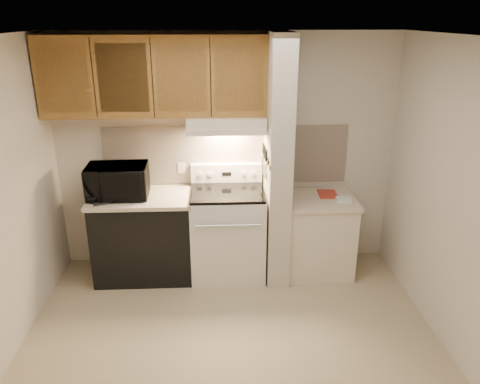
{
  "coord_description": "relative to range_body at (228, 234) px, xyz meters",
  "views": [
    {
      "loc": [
        -0.09,
        -3.33,
        2.63
      ],
      "look_at": [
        0.11,
        0.75,
        1.09
      ],
      "focal_mm": 35.0,
      "sensor_mm": 36.0,
      "label": 1
    }
  ],
  "objects": [
    {
      "name": "range_knob_right_inner",
      "position": [
        0.18,
        0.24,
        0.59
      ],
      "size": [
        0.05,
        0.02,
        0.05
      ],
      "primitive_type": "cylinder",
      "rotation": [
        1.57,
        0.0,
        0.0
      ],
      "color": "silver",
      "rests_on": "range_backguard"
    },
    {
      "name": "ceiling",
      "position": [
        0.0,
        -1.16,
        2.04
      ],
      "size": [
        3.6,
        3.6,
        0.0
      ],
      "primitive_type": "plane",
      "rotation": [
        3.14,
        0.0,
        0.0
      ],
      "color": "white",
      "rests_on": "wall_back"
    },
    {
      "name": "cab_gap_c",
      "position": [
        -0.14,
        0.01,
        1.62
      ],
      "size": [
        0.01,
        0.01,
        0.73
      ],
      "primitive_type": "cube",
      "color": "black",
      "rests_on": "upper_cabinets"
    },
    {
      "name": "knife_handle_b",
      "position": [
        0.38,
        -0.14,
        0.91
      ],
      "size": [
        0.02,
        0.02,
        0.1
      ],
      "primitive_type": "cylinder",
      "color": "black",
      "rests_on": "knife_strip"
    },
    {
      "name": "microwave",
      "position": [
        -1.1,
        -0.01,
        0.62
      ],
      "size": [
        0.61,
        0.43,
        0.33
      ],
      "primitive_type": "imported",
      "rotation": [
        0.0,
        0.0,
        0.04
      ],
      "color": "black",
      "rests_on": "left_countertop"
    },
    {
      "name": "knife_strip",
      "position": [
        0.39,
        -0.06,
        0.86
      ],
      "size": [
        0.02,
        0.42,
        0.04
      ],
      "primitive_type": "cube",
      "color": "black",
      "rests_on": "partition_pillar"
    },
    {
      "name": "oven_window",
      "position": [
        0.0,
        -0.32,
        0.04
      ],
      "size": [
        0.5,
        0.01,
        0.3
      ],
      "primitive_type": "cube",
      "color": "black",
      "rests_on": "range_body"
    },
    {
      "name": "knife_blade_e",
      "position": [
        0.38,
        0.11,
        0.75
      ],
      "size": [
        0.01,
        0.04,
        0.18
      ],
      "primitive_type": "cube",
      "color": "silver",
      "rests_on": "knife_strip"
    },
    {
      "name": "range_body",
      "position": [
        0.0,
        0.0,
        0.0
      ],
      "size": [
        0.76,
        0.65,
        0.92
      ],
      "primitive_type": "cube",
      "color": "silver",
      "rests_on": "floor"
    },
    {
      "name": "range_knob_left_inner",
      "position": [
        -0.18,
        0.24,
        0.59
      ],
      "size": [
        0.05,
        0.02,
        0.05
      ],
      "primitive_type": "cylinder",
      "rotation": [
        1.57,
        0.0,
        0.0
      ],
      "color": "silver",
      "rests_on": "range_backguard"
    },
    {
      "name": "knife_handle_c",
      "position": [
        0.38,
        -0.05,
        0.91
      ],
      "size": [
        0.02,
        0.02,
        0.1
      ],
      "primitive_type": "cylinder",
      "color": "black",
      "rests_on": "knife_strip"
    },
    {
      "name": "backsplash",
      "position": [
        0.0,
        0.33,
        0.78
      ],
      "size": [
        2.6,
        0.02,
        0.63
      ],
      "primitive_type": "cube",
      "color": "#FFE4CD",
      "rests_on": "wall_back"
    },
    {
      "name": "range_hood",
      "position": [
        0.0,
        0.12,
        1.17
      ],
      "size": [
        0.78,
        0.44,
        0.15
      ],
      "primitive_type": "cube",
      "color": "beige",
      "rests_on": "upper_cabinets"
    },
    {
      "name": "right_cab_base",
      "position": [
        0.97,
        -0.01,
        -0.06
      ],
      "size": [
        0.7,
        0.6,
        0.81
      ],
      "primitive_type": "cube",
      "color": "beige",
      "rests_on": "floor"
    },
    {
      "name": "knife_handle_e",
      "position": [
        0.38,
        0.11,
        0.91
      ],
      "size": [
        0.02,
        0.02,
        0.1
      ],
      "primitive_type": "cylinder",
      "color": "black",
      "rests_on": "knife_strip"
    },
    {
      "name": "range_knob_right_outer",
      "position": [
        0.28,
        0.24,
        0.59
      ],
      "size": [
        0.05,
        0.02,
        0.05
      ],
      "primitive_type": "cylinder",
      "rotation": [
        1.57,
        0.0,
        0.0
      ],
      "color": "silver",
      "rests_on": "range_backguard"
    },
    {
      "name": "knife_blade_a",
      "position": [
        0.38,
        -0.23,
        0.76
      ],
      "size": [
        0.01,
        0.03,
        0.16
      ],
      "primitive_type": "cube",
      "color": "silver",
      "rests_on": "knife_strip"
    },
    {
      "name": "cab_door_a",
      "position": [
        -1.51,
        0.01,
        1.62
      ],
      "size": [
        0.46,
        0.01,
        0.63
      ],
      "primitive_type": "cube",
      "color": "olive",
      "rests_on": "upper_cabinets"
    },
    {
      "name": "knife_blade_b",
      "position": [
        0.38,
        -0.13,
        0.75
      ],
      "size": [
        0.01,
        0.04,
        0.18
      ],
      "primitive_type": "cube",
      "color": "silver",
      "rests_on": "knife_strip"
    },
    {
      "name": "cab_gap_a",
      "position": [
        -1.23,
        0.01,
        1.62
      ],
      "size": [
        0.01,
        0.01,
        0.73
      ],
      "primitive_type": "cube",
      "color": "black",
      "rests_on": "upper_cabinets"
    },
    {
      "name": "spoon_rest",
      "position": [
        -1.2,
        -0.19,
        0.46
      ],
      "size": [
        0.25,
        0.15,
        0.02
      ],
      "primitive_type": "cube",
      "rotation": [
        0.0,
        0.0,
        0.35
      ],
      "color": "black",
      "rests_on": "left_countertop"
    },
    {
      "name": "red_folder",
      "position": [
        1.07,
        0.09,
        0.39
      ],
      "size": [
        0.21,
        0.28,
        0.01
      ],
      "primitive_type": "cube",
      "rotation": [
        0.0,
        0.0,
        -0.05
      ],
      "color": "#B63729",
      "rests_on": "right_countertop"
    },
    {
      "name": "knife_blade_d",
      "position": [
        0.38,
        0.03,
        0.76
      ],
      "size": [
        0.01,
        0.04,
        0.16
      ],
      "primitive_type": "cube",
      "color": "silver",
      "rests_on": "knife_strip"
    },
    {
      "name": "knife_handle_a",
      "position": [
        0.38,
        -0.2,
        0.91
      ],
      "size": [
        0.02,
        0.02,
        0.1
      ],
      "primitive_type": "cylinder",
      "color": "black",
      "rests_on": "knife_strip"
    },
    {
      "name": "range_knob_left_outer",
      "position": [
        -0.28,
        0.24,
        0.59
      ],
      "size": [
        0.05,
        0.02,
        0.05
      ],
      "primitive_type": "cylinder",
      "rotation": [
        1.57,
        0.0,
        0.0
      ],
      "color": "silver",
      "rests_on": "range_backguard"
    },
    {
      "name": "teal_jar",
      "position": [
        -0.88,
        0.23,
        0.5
      ],
      "size": [
        0.11,
        0.11,
        0.09
      ],
      "primitive_type": "cylinder",
      "rotation": [
        0.0,
        0.0,
        -0.4
      ],
      "color": "#217163",
      "rests_on": "left_countertop"
    },
    {
      "name": "knife_blade_c",
      "position": [
        0.38,
        -0.04,
        0.74
      ],
      "size": [
        0.01,
        0.04,
        0.2
      ],
      "primitive_type": "cube",
      "color": "silver",
      "rests_on": "knife_strip"
    },
    {
      "name": "range_display",
      "position": [
        0.0,
        0.24,
        0.59
      ],
      "size": [
        0.1,
        0.01,
        0.04
      ],
      "primitive_type": "cube",
      "color": "black",
      "rests_on": "range_backguard"
    },
    {
      "name": "knife_handle_d",
      "position": [
        0.38,
        0.04,
        0.91
      ],
      "size": [
        0.02,
        0.02,
        0.1
      ],
      "primitive_type": "cylinder",
      "color": "black",
      "rests_on": "knife_strip"
    },
    {
      "name": "white_box",
      "position": [
        1.19,
        -0.11,
        0.41
      ],
      "size": [
        0.16,
        0.11,
        0.04
      ],
      "primitive_type": "cube",
      "rotation": [
        0.0,
        0.0,
        -0.1
      ],
      "color": "white",
      "rests_on": "right_countertop"
    },
    {
      "name": "floor",
      "position": [
        0.0,
        -1.16,
        -0.46
      ],
      "size": [
        3.6,
        3.6,
        0.0
      ],
      "primitive_type": "plane",
      "color": "tan",
      "rests_on": "ground"
    },
    {
      "name": "wall_back",
      "position": [
        0.0,
        0.34,
        0.79
      ],
      "size": [
        3.6,
        2.5,
        0.02
      ],
      "primitive_type": "cube",
      "rotation": [
        1.57,
        0.0,
        0.0
      ],
      "color": "beige",
      "rests_on": "floor"
    },
    {
      "name": "oven_mitt",
      "position": [
        0.38,
        0.17,
        0.72
      ],
      "size": [
        0.03,
        0.09,
        0.22
      ],
      "primitive_type": "cube",
      "color": "slate",
      "rests_on": "partition_pillar"
    },
    {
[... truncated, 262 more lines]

